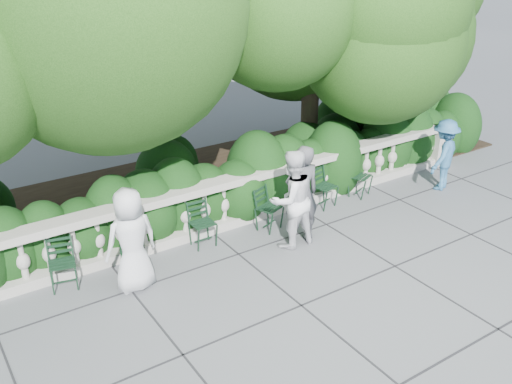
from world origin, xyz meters
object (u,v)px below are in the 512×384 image
chair_a (67,292)px  person_older_blue (444,155)px  person_woman_grey (302,194)px  person_casual_man (291,199)px  chair_e (275,231)px  person_businessman (131,240)px  chair_d (365,197)px  chair_f (329,209)px  chair_c (135,274)px  chair_b (207,249)px

chair_a → person_older_blue: person_older_blue is taller
chair_a → person_woman_grey: 4.26m
chair_a → person_casual_man: person_casual_man is taller
chair_e → person_woman_grey: person_woman_grey is taller
chair_a → person_businessman: 1.38m
person_woman_grey → chair_d: bearing=-155.6°
chair_a → chair_f: size_ratio=1.00×
person_casual_man → person_older_blue: person_casual_man is taller
chair_d → person_older_blue: 1.94m
chair_e → person_casual_man: person_casual_man is taller
chair_c → chair_e: same height
chair_a → chair_c: bearing=7.1°
person_businessman → person_woman_grey: (3.13, -0.21, 0.06)m
chair_f → chair_d: bearing=-11.2°
chair_a → chair_d: size_ratio=1.00×
chair_f → person_older_blue: 2.84m
chair_a → chair_e: size_ratio=1.00×
person_businessman → person_casual_man: 2.87m
person_casual_man → chair_e: bearing=-96.3°
person_casual_man → person_older_blue: bearing=-178.1°
chair_a → chair_d: (6.35, -0.01, 0.00)m
chair_b → chair_f: same height
chair_d → chair_e: (-2.46, -0.17, 0.00)m
chair_c → person_woman_grey: size_ratio=0.46×
chair_a → person_older_blue: (8.04, -0.56, 0.78)m
chair_f → person_casual_man: bearing=-166.2°
chair_a → chair_f: same height
chair_d → person_older_blue: size_ratio=0.54×
person_woman_grey → person_businessman: bearing=4.2°
chair_e → person_older_blue: bearing=-25.0°
chair_f → person_older_blue: bearing=-23.0°
chair_d → person_woman_grey: size_ratio=0.46×
person_woman_grey → chair_f: bearing=-144.4°
chair_b → person_businessman: person_businessman is taller
chair_a → person_casual_man: size_ratio=0.47×
chair_a → chair_d: same height
chair_b → person_older_blue: size_ratio=0.54×
chair_b → chair_c: (-1.41, -0.07, 0.00)m
person_businessman → chair_f: bearing=-176.5°
chair_d → person_businessman: (-5.38, -0.46, 0.86)m
chair_e → chair_f: (1.47, 0.17, 0.00)m
person_casual_man → chair_a: bearing=-11.1°
chair_c → chair_b: bearing=23.3°
chair_d → person_casual_man: bearing=173.9°
chair_a → chair_e: bearing=10.2°
chair_b → person_woman_grey: person_woman_grey is taller
chair_f → chair_e: bearing=175.3°
chair_e → person_casual_man: size_ratio=0.47×
chair_d → chair_b: bearing=158.4°
chair_d → person_casual_man: size_ratio=0.47×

